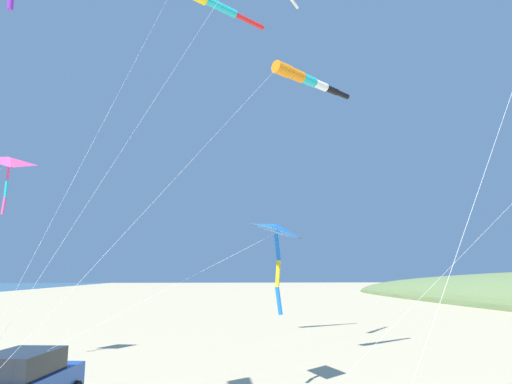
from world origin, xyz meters
TOP-DOWN VIEW (x-y plane):
  - parked_car at (-0.41, -4.98)m, footprint 2.67×4.56m
  - kite_delta_purple_drifting at (-8.40, -6.50)m, footprint 11.91×3.72m
  - kite_windsock_long_streamer_left at (-10.44, -10.16)m, footprint 14.17×9.77m
  - kite_delta_orange_high_right at (3.58, -12.92)m, footprint 5.67×12.14m
  - kite_windsock_red_high_left at (-5.85, -15.83)m, footprint 11.64×11.72m

SIDE VIEW (x-z plane):
  - parked_car at x=-0.41m, z-range 0.03..1.88m
  - kite_delta_purple_drifting at x=-8.40m, z-range 2.62..8.78m
  - kite_delta_orange_high_right at x=3.58m, z-range 4.49..14.52m
  - kite_windsock_long_streamer_left at x=-10.44m, z-range 6.54..20.35m
  - kite_windsock_red_high_left at x=-5.85m, z-range 10.06..31.41m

